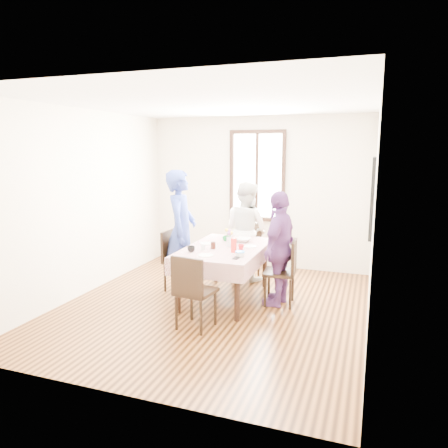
% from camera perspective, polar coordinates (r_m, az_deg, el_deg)
% --- Properties ---
extents(ground, '(4.50, 4.50, 0.00)m').
position_cam_1_polar(ground, '(5.91, -1.47, -11.01)').
color(ground, black).
rests_on(ground, ground).
extents(back_wall, '(4.00, 0.00, 4.00)m').
position_cam_1_polar(back_wall, '(7.70, 4.50, 4.25)').
color(back_wall, '#F0E3C6').
rests_on(back_wall, ground).
extents(right_wall, '(0.00, 4.50, 4.50)m').
position_cam_1_polar(right_wall, '(5.21, 19.47, 0.91)').
color(right_wall, '#F0E3C6').
rests_on(right_wall, ground).
extents(window_frame, '(1.02, 0.06, 1.62)m').
position_cam_1_polar(window_frame, '(7.66, 4.49, 6.47)').
color(window_frame, black).
rests_on(window_frame, back_wall).
extents(window_pane, '(0.90, 0.02, 1.50)m').
position_cam_1_polar(window_pane, '(7.67, 4.51, 6.48)').
color(window_pane, white).
rests_on(window_pane, back_wall).
extents(art_poster, '(0.04, 0.76, 0.96)m').
position_cam_1_polar(art_poster, '(5.48, 19.40, 3.46)').
color(art_poster, red).
rests_on(art_poster, right_wall).
extents(dining_table, '(0.93, 1.54, 0.75)m').
position_cam_1_polar(dining_table, '(6.09, 0.16, -6.66)').
color(dining_table, black).
rests_on(dining_table, ground).
extents(tablecloth, '(1.05, 1.66, 0.01)m').
position_cam_1_polar(tablecloth, '(5.99, 0.16, -3.16)').
color(tablecloth, '#4F040C').
rests_on(tablecloth, dining_table).
extents(chair_left, '(0.44, 0.44, 0.91)m').
position_cam_1_polar(chair_left, '(6.48, -5.94, -4.94)').
color(chair_left, black).
rests_on(chair_left, ground).
extents(chair_right, '(0.45, 0.45, 0.91)m').
position_cam_1_polar(chair_right, '(5.91, 7.50, -6.46)').
color(chair_right, black).
rests_on(chair_right, ground).
extents(chair_far, '(0.43, 0.43, 0.91)m').
position_cam_1_polar(chair_far, '(7.04, 3.03, -3.68)').
color(chair_far, black).
rests_on(chair_far, ground).
extents(chair_near, '(0.48, 0.48, 0.91)m').
position_cam_1_polar(chair_near, '(5.12, -3.82, -9.01)').
color(chair_near, black).
rests_on(chair_near, ground).
extents(person_left, '(0.56, 0.74, 1.83)m').
position_cam_1_polar(person_left, '(6.37, -5.85, -0.96)').
color(person_left, navy).
rests_on(person_left, ground).
extents(person_far, '(0.96, 0.88, 1.61)m').
position_cam_1_polar(person_far, '(6.95, 3.01, -0.92)').
color(person_far, silver).
rests_on(person_far, ground).
extents(person_right, '(0.52, 0.97, 1.58)m').
position_cam_1_polar(person_right, '(5.83, 7.37, -3.28)').
color(person_right, '#5C306C').
rests_on(person_right, ground).
extents(mug_black, '(0.14, 0.14, 0.08)m').
position_cam_1_polar(mug_black, '(5.71, -4.44, -3.38)').
color(mug_black, black).
rests_on(mug_black, tablecloth).
extents(mug_flag, '(0.12, 0.12, 0.08)m').
position_cam_1_polar(mug_flag, '(5.79, 2.31, -3.17)').
color(mug_flag, red).
rests_on(mug_flag, tablecloth).
extents(mug_green, '(0.13, 0.13, 0.08)m').
position_cam_1_polar(mug_green, '(6.36, 0.24, -1.96)').
color(mug_green, '#0C7226').
rests_on(mug_green, tablecloth).
extents(serving_bowl, '(0.25, 0.25, 0.06)m').
position_cam_1_polar(serving_bowl, '(6.31, 2.56, -2.16)').
color(serving_bowl, white).
rests_on(serving_bowl, tablecloth).
extents(juice_carton, '(0.06, 0.06, 0.19)m').
position_cam_1_polar(juice_carton, '(5.66, 1.32, -2.89)').
color(juice_carton, red).
rests_on(juice_carton, tablecloth).
extents(butter_tub, '(0.11, 0.11, 0.06)m').
position_cam_1_polar(butter_tub, '(5.47, 2.16, -4.09)').
color(butter_tub, white).
rests_on(butter_tub, tablecloth).
extents(jam_jar, '(0.07, 0.07, 0.10)m').
position_cam_1_polar(jam_jar, '(5.87, -1.47, -2.90)').
color(jam_jar, black).
rests_on(jam_jar, tablecloth).
extents(drinking_glass, '(0.06, 0.06, 0.09)m').
position_cam_1_polar(drinking_glass, '(5.80, -2.81, -3.11)').
color(drinking_glass, silver).
rests_on(drinking_glass, tablecloth).
extents(smartphone, '(0.07, 0.15, 0.01)m').
position_cam_1_polar(smartphone, '(5.38, 1.68, -4.57)').
color(smartphone, black).
rests_on(smartphone, tablecloth).
extents(flower_vase, '(0.07, 0.07, 0.14)m').
position_cam_1_polar(flower_vase, '(6.01, 0.67, -2.39)').
color(flower_vase, silver).
rests_on(flower_vase, tablecloth).
extents(plate_left, '(0.20, 0.20, 0.01)m').
position_cam_1_polar(plate_left, '(6.18, -2.33, -2.64)').
color(plate_left, white).
rests_on(plate_left, tablecloth).
extents(plate_right, '(0.20, 0.20, 0.01)m').
position_cam_1_polar(plate_right, '(6.01, 3.45, -3.02)').
color(plate_right, white).
rests_on(plate_right, tablecloth).
extents(plate_far, '(0.20, 0.20, 0.01)m').
position_cam_1_polar(plate_far, '(6.53, 2.02, -1.94)').
color(plate_far, white).
rests_on(plate_far, tablecloth).
extents(plate_near, '(0.20, 0.20, 0.01)m').
position_cam_1_polar(plate_near, '(5.51, -2.48, -4.23)').
color(plate_near, white).
rests_on(plate_near, tablecloth).
extents(butter_lid, '(0.12, 0.12, 0.01)m').
position_cam_1_polar(butter_lid, '(5.46, 2.17, -3.75)').
color(butter_lid, blue).
rests_on(butter_lid, butter_tub).
extents(flower_bunch, '(0.09, 0.09, 0.10)m').
position_cam_1_polar(flower_bunch, '(5.99, 0.67, -1.29)').
color(flower_bunch, yellow).
rests_on(flower_bunch, flower_vase).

